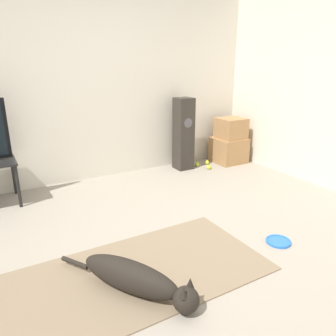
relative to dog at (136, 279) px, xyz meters
The scene contains 11 objects.
ground_plane 0.52m from the dog, 47.52° to the left, with size 12.00×12.00×0.00m, color #9E9384.
wall_back 2.75m from the dog, 82.17° to the left, with size 8.00×0.06×2.55m.
area_rug 0.25m from the dog, 62.91° to the left, with size 1.97×1.01×0.01m.
dog is the anchor object (origin of this frame).
frisbee 1.37m from the dog, ahead, with size 0.22×0.22×0.03m.
cardboard_box_lower 3.32m from the dog, 39.12° to the left, with size 0.47×0.45×0.39m.
cardboard_box_upper 3.35m from the dog, 38.81° to the left, with size 0.39×0.38×0.31m.
floor_speaker 2.85m from the dog, 50.79° to the left, with size 0.24×0.24×1.04m.
tennis_ball_by_boxes 2.85m from the dog, 43.03° to the left, with size 0.07×0.07×0.07m.
tennis_ball_near_speaker 3.08m from the dog, 44.29° to the left, with size 0.07×0.07×0.07m.
tennis_ball_loose_on_carpet 2.95m from the dog, 46.91° to the left, with size 0.07×0.07×0.07m.
Camera 1 is at (-1.10, -2.10, 1.53)m, focal length 35.00 mm.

